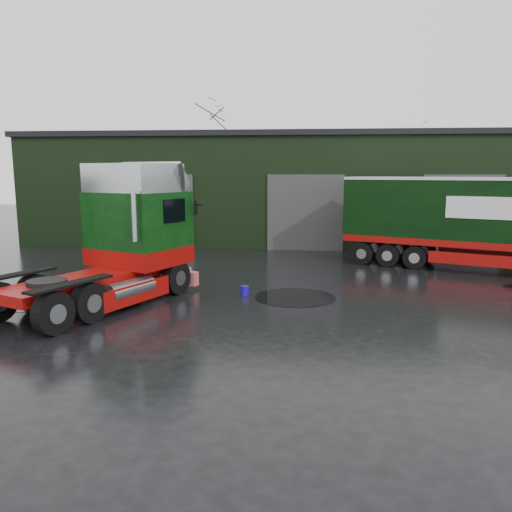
{
  "coord_description": "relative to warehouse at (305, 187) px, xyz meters",
  "views": [
    {
      "loc": [
        1.76,
        -12.44,
        4.09
      ],
      "look_at": [
        0.48,
        1.77,
        1.7
      ],
      "focal_mm": 35.0,
      "sensor_mm": 36.0,
      "label": 1
    }
  ],
  "objects": [
    {
      "name": "ground",
      "position": [
        -2.0,
        -20.0,
        -3.16
      ],
      "size": [
        100.0,
        100.0,
        0.0
      ],
      "primitive_type": "plane",
      "color": "black"
    },
    {
      "name": "tree_back_b",
      "position": [
        8.0,
        10.0,
        0.59
      ],
      "size": [
        4.4,
        4.4,
        7.5
      ],
      "primitive_type": null,
      "color": "black",
      "rests_on": "ground"
    },
    {
      "name": "puddle_1",
      "position": [
        -0.39,
        -16.29,
        -3.15
      ],
      "size": [
        2.7,
        2.7,
        0.01
      ],
      "primitive_type": "cylinder",
      "color": "black",
      "rests_on": "ground"
    },
    {
      "name": "puddle_2",
      "position": [
        -8.74,
        -17.02,
        -3.15
      ],
      "size": [
        3.67,
        3.67,
        0.01
      ],
      "primitive_type": "cylinder",
      "color": "black",
      "rests_on": "ground"
    },
    {
      "name": "wash_bucket",
      "position": [
        -2.1,
        -16.01,
        -3.01
      ],
      "size": [
        0.4,
        0.4,
        0.29
      ],
      "primitive_type": "cylinder",
      "rotation": [
        0.0,
        0.0,
        -0.42
      ],
      "color": "#1708B3",
      "rests_on": "ground"
    },
    {
      "name": "hero_tractor",
      "position": [
        -6.5,
        -17.95,
        -0.94
      ],
      "size": [
        5.71,
        7.76,
        4.44
      ],
      "primitive_type": null,
      "rotation": [
        0.0,
        0.0,
        -0.42
      ],
      "color": "black",
      "rests_on": "ground"
    },
    {
      "name": "lorry_right",
      "position": [
        7.46,
        -11.0,
        -1.18
      ],
      "size": [
        14.75,
        8.51,
        3.94
      ],
      "primitive_type": null,
      "rotation": [
        0.0,
        0.0,
        -1.99
      ],
      "color": "silver",
      "rests_on": "ground"
    },
    {
      "name": "warehouse",
      "position": [
        0.0,
        0.0,
        0.0
      ],
      "size": [
        32.4,
        12.4,
        6.3
      ],
      "color": "black",
      "rests_on": "ground"
    },
    {
      "name": "tree_back_a",
      "position": [
        -8.0,
        10.0,
        1.59
      ],
      "size": [
        4.4,
        4.4,
        9.5
      ],
      "primitive_type": null,
      "color": "black",
      "rests_on": "ground"
    }
  ]
}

